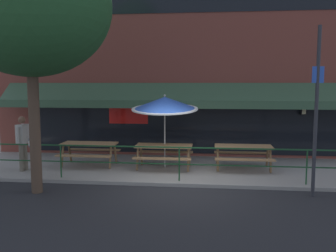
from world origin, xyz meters
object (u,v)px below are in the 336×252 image
patio_umbrella_centre (165,104)px  picnic_table_left (89,148)px  street_sign_pole (316,110)px  pedestrian_walking (23,140)px  picnic_table_centre (164,150)px  parking_meter_near (31,147)px  picnic_table_right (243,151)px

patio_umbrella_centre → picnic_table_left: bearing=-177.9°
street_sign_pole → pedestrian_walking: bearing=170.2°
picnic_table_left → patio_umbrella_centre: (2.51, 0.09, 1.47)m
patio_umbrella_centre → pedestrian_walking: (-4.35, -1.00, -1.12)m
picnic_table_centre → parking_meter_near: bearing=-143.5°
picnic_table_right → street_sign_pole: street_sign_pole is taller
picnic_table_left → picnic_table_right: same height
picnic_table_centre → patio_umbrella_centre: patio_umbrella_centre is taller
picnic_table_right → parking_meter_near: parking_meter_near is taller
picnic_table_centre → patio_umbrella_centre: 1.49m
patio_umbrella_centre → street_sign_pole: 4.73m
patio_umbrella_centre → pedestrian_walking: patio_umbrella_centre is taller
picnic_table_left → street_sign_pole: bearing=-19.8°
patio_umbrella_centre → street_sign_pole: bearing=-31.3°
pedestrian_walking → street_sign_pole: 8.59m
picnic_table_right → patio_umbrella_centre: (-2.51, 0.10, 1.47)m
picnic_table_centre → pedestrian_walking: pedestrian_walking is taller
patio_umbrella_centre → street_sign_pole: size_ratio=0.57×
pedestrian_walking → street_sign_pole: (8.39, -1.46, 1.11)m
picnic_table_left → street_sign_pole: street_sign_pole is taller
patio_umbrella_centre → street_sign_pole: (4.04, -2.45, -0.02)m
picnic_table_left → pedestrian_walking: pedestrian_walking is taller
parking_meter_near → picnic_table_right: bearing=23.8°
picnic_table_right → pedestrian_walking: (-6.86, -0.90, 0.35)m
patio_umbrella_centre → pedestrian_walking: size_ratio=1.40×
picnic_table_left → street_sign_pole: 7.12m
pedestrian_walking → parking_meter_near: bearing=-55.9°
picnic_table_right → street_sign_pole: size_ratio=0.43×
picnic_table_left → pedestrian_walking: size_ratio=1.05×
picnic_table_centre → pedestrian_walking: bearing=-170.0°
picnic_table_left → parking_meter_near: bearing=-106.0°
patio_umbrella_centre → parking_meter_near: patio_umbrella_centre is taller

